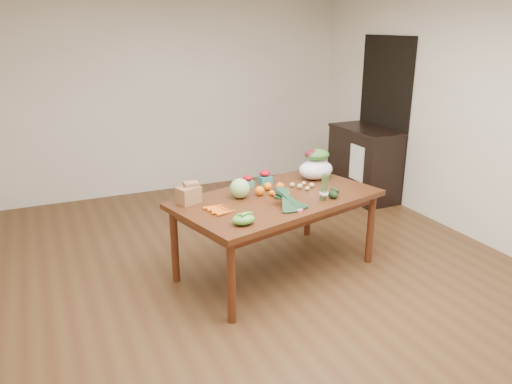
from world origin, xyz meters
name	(u,v)px	position (x,y,z in m)	size (l,w,h in m)	color
floor	(263,281)	(0.00, 0.00, 0.00)	(6.00, 6.00, 0.00)	#51361C
room_walls	(264,137)	(0.00, 0.00, 1.35)	(5.02, 6.02, 2.70)	white
dining_table	(276,234)	(0.20, 0.14, 0.38)	(1.83, 1.02, 0.75)	#4D2212
doorway_dark	(383,118)	(2.48, 1.60, 1.05)	(0.02, 1.00, 2.10)	black
cabinet	(364,163)	(2.22, 1.60, 0.47)	(0.52, 1.02, 0.94)	black
dish_towel	(357,163)	(1.96, 1.40, 0.55)	(0.02, 0.28, 0.45)	white
paper_bag	(189,193)	(-0.58, 0.30, 0.84)	(0.25, 0.21, 0.18)	#9B6845
cabbage	(240,188)	(-0.13, 0.24, 0.84)	(0.18, 0.18, 0.18)	#B2D57B
strawberry_basket_a	(248,182)	(0.07, 0.52, 0.79)	(0.10, 0.10, 0.09)	#B40C1D
strawberry_basket_b	(265,178)	(0.27, 0.55, 0.80)	(0.11, 0.11, 0.10)	red
orange_a	(260,191)	(0.07, 0.23, 0.79)	(0.09, 0.09, 0.09)	orange
orange_b	(268,186)	(0.20, 0.34, 0.79)	(0.08, 0.08, 0.08)	orange
orange_c	(280,187)	(0.29, 0.25, 0.79)	(0.09, 0.09, 0.09)	#F0540E
mandarin_cluster	(280,193)	(0.21, 0.12, 0.79)	(0.18, 0.18, 0.09)	#FC580F
carrots	(220,209)	(-0.40, 0.01, 0.76)	(0.22, 0.24, 0.03)	orange
snap_pea_bag	(244,219)	(-0.34, -0.35, 0.79)	(0.19, 0.14, 0.08)	#52A036
kale_bunch	(292,200)	(0.17, -0.19, 0.83)	(0.32, 0.40, 0.16)	black
asparagus_bundle	(324,187)	(0.53, -0.12, 0.88)	(0.08, 0.08, 0.25)	#5C833C
potato_a	(300,186)	(0.49, 0.25, 0.77)	(0.06, 0.05, 0.05)	tan
potato_b	(307,188)	(0.53, 0.18, 0.77)	(0.05, 0.04, 0.04)	#CBBB75
potato_c	(304,183)	(0.58, 0.33, 0.77)	(0.05, 0.04, 0.04)	tan
potato_d	(292,185)	(0.45, 0.33, 0.77)	(0.05, 0.05, 0.04)	tan
potato_e	(312,185)	(0.62, 0.24, 0.77)	(0.05, 0.05, 0.04)	tan
avocado_a	(333,195)	(0.63, -0.11, 0.79)	(0.07, 0.10, 0.07)	black
avocado_b	(335,190)	(0.72, 0.00, 0.78)	(0.06, 0.09, 0.06)	black
salad_bag	(316,166)	(0.79, 0.46, 0.89)	(0.36, 0.27, 0.28)	white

